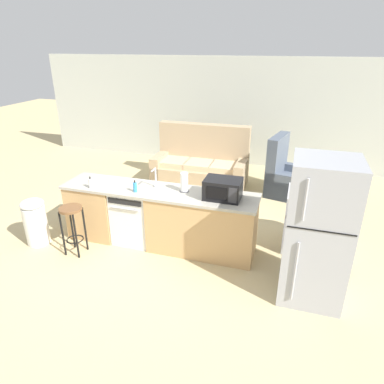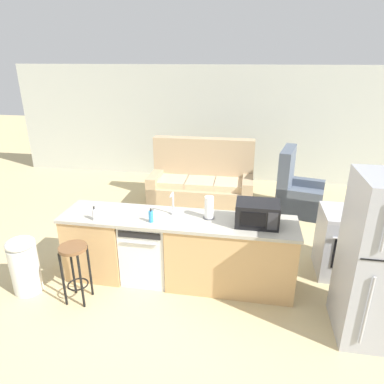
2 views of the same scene
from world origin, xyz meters
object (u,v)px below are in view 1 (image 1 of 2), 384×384
(paper_towel_roll, at_px, (184,182))
(armchair, at_px, (285,178))
(dishwasher, at_px, (135,215))
(bar_stool, at_px, (72,220))
(refrigerator, at_px, (317,232))
(couch, at_px, (201,166))
(dish_soap_bottle, at_px, (91,183))
(kettle, at_px, (330,193))
(trash_bin, at_px, (35,221))
(stove_range, at_px, (311,221))
(microwave, at_px, (223,189))
(soap_bottle, at_px, (135,187))

(paper_towel_roll, relative_size, armchair, 0.24)
(dishwasher, relative_size, bar_stool, 1.14)
(refrigerator, xyz_separation_m, couch, (-2.28, 3.17, -0.48))
(dish_soap_bottle, bearing_deg, dishwasher, 20.75)
(kettle, bearing_deg, armchair, 107.04)
(dishwasher, distance_m, trash_bin, 1.51)
(stove_range, bearing_deg, microwave, -156.02)
(stove_range, relative_size, dish_soap_bottle, 5.11)
(stove_range, relative_size, refrigerator, 0.51)
(stove_range, xyz_separation_m, kettle, (0.17, -0.13, 0.53))
(microwave, distance_m, dish_soap_bottle, 1.95)
(stove_range, bearing_deg, paper_towel_roll, -165.17)
(dishwasher, height_order, kettle, kettle)
(dishwasher, relative_size, soap_bottle, 4.77)
(microwave, relative_size, paper_towel_roll, 1.77)
(dishwasher, bearing_deg, stove_range, 11.91)
(couch, distance_m, armchair, 1.80)
(microwave, bearing_deg, soap_bottle, -172.88)
(paper_towel_roll, bearing_deg, microwave, -6.83)
(soap_bottle, distance_m, couch, 2.85)
(soap_bottle, bearing_deg, stove_range, 15.86)
(dish_soap_bottle, xyz_separation_m, trash_bin, (-0.83, -0.33, -0.59))
(soap_bottle, relative_size, trash_bin, 0.24)
(dish_soap_bottle, distance_m, kettle, 3.40)
(dish_soap_bottle, height_order, bar_stool, dish_soap_bottle)
(refrigerator, relative_size, kettle, 8.55)
(stove_range, relative_size, trash_bin, 1.22)
(dish_soap_bottle, height_order, trash_bin, dish_soap_bottle)
(armchair, bearing_deg, refrigerator, -81.18)
(couch, bearing_deg, dishwasher, -97.02)
(stove_range, relative_size, bar_stool, 1.22)
(trash_bin, height_order, armchair, armchair)
(dishwasher, relative_size, microwave, 1.68)
(kettle, distance_m, bar_stool, 3.64)
(dish_soap_bottle, bearing_deg, trash_bin, -158.27)
(paper_towel_roll, distance_m, armchair, 2.89)
(dishwasher, bearing_deg, couch, 82.98)
(stove_range, xyz_separation_m, bar_stool, (-3.29, -1.16, 0.08))
(trash_bin, bearing_deg, couch, 61.37)
(dishwasher, xyz_separation_m, dish_soap_bottle, (-0.58, -0.22, 0.55))
(dishwasher, height_order, paper_towel_roll, paper_towel_roll)
(kettle, bearing_deg, trash_bin, -166.89)
(paper_towel_roll, bearing_deg, soap_bottle, -161.41)
(stove_range, distance_m, microwave, 1.48)
(refrigerator, xyz_separation_m, dish_soap_bottle, (-3.18, 0.33, 0.10))
(soap_bottle, xyz_separation_m, couch, (0.21, 2.78, -0.58))
(microwave, height_order, kettle, microwave)
(microwave, distance_m, armchair, 2.74)
(paper_towel_roll, distance_m, trash_bin, 2.37)
(refrigerator, relative_size, bar_stool, 2.37)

